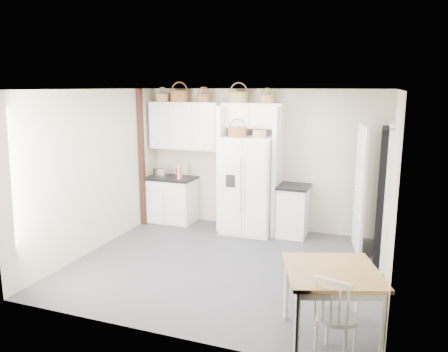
% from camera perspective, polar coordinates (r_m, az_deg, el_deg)
% --- Properties ---
extents(floor, '(4.50, 4.50, 0.00)m').
position_cam_1_polar(floor, '(6.70, 0.24, -11.57)').
color(floor, '#3E3C47').
rests_on(floor, ground).
extents(ceiling, '(4.50, 4.50, 0.00)m').
position_cam_1_polar(ceiling, '(6.16, 0.26, 11.25)').
color(ceiling, white).
rests_on(ceiling, wall_back).
extents(wall_back, '(4.50, 0.00, 4.50)m').
position_cam_1_polar(wall_back, '(8.18, 5.06, 2.15)').
color(wall_back, '#C2B799').
rests_on(wall_back, floor).
extents(wall_left, '(0.00, 4.00, 4.00)m').
position_cam_1_polar(wall_left, '(7.37, -16.41, 0.67)').
color(wall_left, '#C2B799').
rests_on(wall_left, floor).
extents(wall_right, '(0.00, 4.00, 4.00)m').
position_cam_1_polar(wall_right, '(5.95, 21.10, -2.19)').
color(wall_right, '#C2B799').
rests_on(wall_right, floor).
extents(refrigerator, '(0.91, 0.73, 1.76)m').
position_cam_1_polar(refrigerator, '(7.94, 3.22, -1.20)').
color(refrigerator, white).
rests_on(refrigerator, floor).
extents(base_cab_left, '(0.93, 0.59, 0.86)m').
position_cam_1_polar(base_cab_left, '(8.72, -6.92, -3.15)').
color(base_cab_left, white).
rests_on(base_cab_left, floor).
extents(base_cab_right, '(0.50, 0.60, 0.88)m').
position_cam_1_polar(base_cab_right, '(7.94, 9.02, -4.61)').
color(base_cab_right, white).
rests_on(base_cab_right, floor).
extents(dining_table, '(1.20, 1.20, 0.78)m').
position_cam_1_polar(dining_table, '(4.90, 13.74, -16.00)').
color(dining_table, olive).
rests_on(dining_table, floor).
extents(windsor_chair, '(0.50, 0.48, 0.86)m').
position_cam_1_polar(windsor_chair, '(4.62, 14.53, -17.39)').
color(windsor_chair, white).
rests_on(windsor_chair, floor).
extents(counter_left, '(0.97, 0.62, 0.04)m').
position_cam_1_polar(counter_left, '(8.62, -6.99, -0.26)').
color(counter_left, black).
rests_on(counter_left, base_cab_left).
extents(counter_right, '(0.54, 0.64, 0.04)m').
position_cam_1_polar(counter_right, '(7.82, 9.12, -1.37)').
color(counter_right, black).
rests_on(counter_right, base_cab_right).
extents(toaster, '(0.25, 0.14, 0.17)m').
position_cam_1_polar(toaster, '(8.65, -8.32, 0.44)').
color(toaster, silver).
rests_on(toaster, counter_left).
extents(cookbook_red, '(0.04, 0.15, 0.22)m').
position_cam_1_polar(cookbook_red, '(8.43, -5.99, 0.39)').
color(cookbook_red, '#9F0A0D').
rests_on(cookbook_red, counter_left).
extents(cookbook_cream, '(0.06, 0.18, 0.26)m').
position_cam_1_polar(cookbook_cream, '(8.41, -5.79, 0.51)').
color(cookbook_cream, beige).
rests_on(cookbook_cream, counter_left).
extents(basket_upper_a, '(0.27, 0.27, 0.15)m').
position_cam_1_polar(basket_upper_a, '(8.65, -8.01, 10.09)').
color(basket_upper_a, brown).
rests_on(basket_upper_a, upper_cabinet).
extents(basket_upper_b, '(0.37, 0.37, 0.22)m').
position_cam_1_polar(basket_upper_b, '(8.48, -5.82, 10.33)').
color(basket_upper_b, brown).
rests_on(basket_upper_b, upper_cabinet).
extents(basket_upper_c, '(0.28, 0.28, 0.16)m').
position_cam_1_polar(basket_upper_c, '(8.28, -2.66, 10.15)').
color(basket_upper_c, brown).
rests_on(basket_upper_c, upper_cabinet).
extents(basket_bridge_a, '(0.36, 0.36, 0.20)m').
position_cam_1_polar(basket_bridge_a, '(8.03, 1.92, 10.27)').
color(basket_bridge_a, brown).
rests_on(basket_bridge_a, bridge_cabinet).
extents(basket_bridge_b, '(0.26, 0.26, 0.15)m').
position_cam_1_polar(basket_bridge_b, '(7.88, 5.67, 9.99)').
color(basket_bridge_b, brown).
rests_on(basket_bridge_b, bridge_cabinet).
extents(basket_fridge_a, '(0.33, 0.33, 0.18)m').
position_cam_1_polar(basket_fridge_a, '(7.74, 1.74, 5.77)').
color(basket_fridge_a, brown).
rests_on(basket_fridge_a, refrigerator).
extents(basket_fridge_b, '(0.24, 0.24, 0.13)m').
position_cam_1_polar(basket_fridge_b, '(7.62, 4.66, 5.47)').
color(basket_fridge_b, brown).
rests_on(basket_fridge_b, refrigerator).
extents(upper_cabinet, '(1.40, 0.34, 0.90)m').
position_cam_1_polar(upper_cabinet, '(8.47, -5.08, 6.56)').
color(upper_cabinet, white).
rests_on(upper_cabinet, wall_back).
extents(bridge_cabinet, '(1.12, 0.34, 0.45)m').
position_cam_1_polar(bridge_cabinet, '(7.97, 3.79, 7.89)').
color(bridge_cabinet, white).
rests_on(bridge_cabinet, wall_back).
extents(fridge_panel_left, '(0.08, 0.60, 2.30)m').
position_cam_1_polar(fridge_panel_left, '(8.12, -0.02, 1.05)').
color(fridge_panel_left, white).
rests_on(fridge_panel_left, floor).
extents(fridge_panel_right, '(0.08, 0.60, 2.30)m').
position_cam_1_polar(fridge_panel_right, '(7.84, 7.00, 0.57)').
color(fridge_panel_right, white).
rests_on(fridge_panel_right, floor).
extents(trim_post, '(0.09, 0.09, 2.60)m').
position_cam_1_polar(trim_post, '(8.45, -10.71, 2.29)').
color(trim_post, black).
rests_on(trim_post, floor).
extents(doorway_void, '(0.18, 0.85, 2.05)m').
position_cam_1_polar(doorway_void, '(6.98, 20.13, -2.48)').
color(doorway_void, black).
rests_on(doorway_void, floor).
extents(door_slab, '(0.21, 0.79, 2.05)m').
position_cam_1_polar(door_slab, '(7.31, 17.34, -1.68)').
color(door_slab, white).
rests_on(door_slab, floor).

